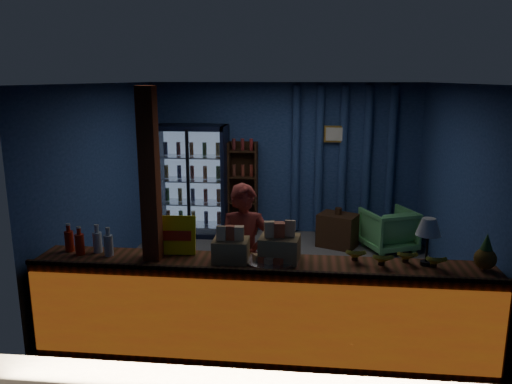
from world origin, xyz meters
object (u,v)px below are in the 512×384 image
green_chair (388,230)px  table_lamp (428,229)px  shopkeeper (244,256)px  pastry_tray (271,260)px

green_chair → table_lamp: 3.29m
shopkeeper → pastry_tray: size_ratio=3.25×
pastry_tray → table_lamp: 1.49m
table_lamp → shopkeeper: bearing=164.5°
shopkeeper → pastry_tray: 0.70m
shopkeeper → pastry_tray: bearing=-65.4°
table_lamp → pastry_tray: bearing=-176.5°
shopkeeper → pastry_tray: (0.33, -0.58, 0.19)m
pastry_tray → table_lamp: table_lamp is taller
shopkeeper → table_lamp: size_ratio=3.47×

